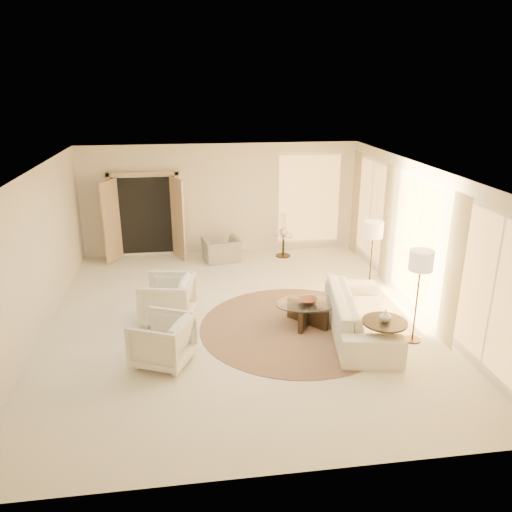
{
  "coord_description": "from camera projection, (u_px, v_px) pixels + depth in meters",
  "views": [
    {
      "loc": [
        -0.84,
        -8.46,
        4.24
      ],
      "look_at": [
        0.4,
        0.4,
        1.1
      ],
      "focal_mm": 35.0,
      "sensor_mm": 36.0,
      "label": 1
    }
  ],
  "objects": [
    {
      "name": "room",
      "position": [
        237.0,
        249.0,
        8.96
      ],
      "size": [
        7.04,
        8.04,
        2.83
      ],
      "color": "#EBE6CB",
      "rests_on": "ground"
    },
    {
      "name": "windows_right",
      "position": [
        416.0,
        241.0,
        9.52
      ],
      "size": [
        0.1,
        6.4,
        2.4
      ],
      "primitive_type": null,
      "color": "#FFC166",
      "rests_on": "room"
    },
    {
      "name": "window_back_corner",
      "position": [
        309.0,
        199.0,
        12.97
      ],
      "size": [
        1.7,
        0.1,
        2.4
      ],
      "primitive_type": null,
      "color": "#FFC166",
      "rests_on": "room"
    },
    {
      "name": "curtains_right",
      "position": [
        395.0,
        231.0,
        10.37
      ],
      "size": [
        0.06,
        5.2,
        2.6
      ],
      "primitive_type": null,
      "color": "tan",
      "rests_on": "room"
    },
    {
      "name": "french_doors",
      "position": [
        145.0,
        216.0,
        12.39
      ],
      "size": [
        1.95,
        0.66,
        2.16
      ],
      "color": "tan",
      "rests_on": "room"
    },
    {
      "name": "area_rug",
      "position": [
        296.0,
        327.0,
        9.1
      ],
      "size": [
        4.02,
        4.02,
        0.01
      ],
      "primitive_type": "cylinder",
      "rotation": [
        0.0,
        0.0,
        -0.17
      ],
      "color": "#483021",
      "rests_on": "room"
    },
    {
      "name": "sofa",
      "position": [
        361.0,
        314.0,
        8.77
      ],
      "size": [
        1.4,
        2.67,
        0.74
      ],
      "primitive_type": "imported",
      "rotation": [
        0.0,
        0.0,
        1.41
      ],
      "color": "white",
      "rests_on": "room"
    },
    {
      "name": "armchair_left",
      "position": [
        167.0,
        297.0,
        9.22
      ],
      "size": [
        1.02,
        1.07,
        0.94
      ],
      "primitive_type": "imported",
      "rotation": [
        0.0,
        0.0,
        -1.78
      ],
      "color": "white",
      "rests_on": "room"
    },
    {
      "name": "armchair_right",
      "position": [
        162.0,
        338.0,
        7.82
      ],
      "size": [
        1.06,
        1.09,
        0.86
      ],
      "primitive_type": "imported",
      "rotation": [
        0.0,
        0.0,
        -2.0
      ],
      "color": "white",
      "rests_on": "room"
    },
    {
      "name": "accent_chair",
      "position": [
        222.0,
        246.0,
        12.34
      ],
      "size": [
        0.98,
        0.74,
        0.77
      ],
      "primitive_type": "imported",
      "rotation": [
        0.0,
        0.0,
        3.34
      ],
      "color": "#9B978D",
      "rests_on": "room"
    },
    {
      "name": "coffee_table",
      "position": [
        308.0,
        311.0,
        9.12
      ],
      "size": [
        1.29,
        1.29,
        0.43
      ],
      "rotation": [
        0.0,
        0.0,
        0.09
      ],
      "color": "black",
      "rests_on": "room"
    },
    {
      "name": "end_table",
      "position": [
        384.0,
        333.0,
        7.92
      ],
      "size": [
        0.71,
        0.71,
        0.67
      ],
      "rotation": [
        0.0,
        0.0,
        -0.15
      ],
      "color": "black",
      "rests_on": "room"
    },
    {
      "name": "side_table",
      "position": [
        283.0,
        244.0,
        12.69
      ],
      "size": [
        0.48,
        0.48,
        0.56
      ],
      "rotation": [
        0.0,
        0.0,
        0.15
      ],
      "color": "black",
      "rests_on": "room"
    },
    {
      "name": "floor_lamp_near",
      "position": [
        373.0,
        233.0,
        10.02
      ],
      "size": [
        0.39,
        0.39,
        1.6
      ],
      "rotation": [
        0.0,
        0.0,
        0.41
      ],
      "color": "black",
      "rests_on": "room"
    },
    {
      "name": "floor_lamp_far",
      "position": [
        421.0,
        265.0,
        8.17
      ],
      "size": [
        0.4,
        0.4,
        1.65
      ],
      "rotation": [
        0.0,
        0.0,
        0.09
      ],
      "color": "black",
      "rests_on": "room"
    },
    {
      "name": "bowl",
      "position": [
        308.0,
        301.0,
        9.06
      ],
      "size": [
        0.36,
        0.36,
        0.08
      ],
      "primitive_type": "imported",
      "rotation": [
        0.0,
        0.0,
        0.09
      ],
      "color": "brown",
      "rests_on": "coffee_table"
    },
    {
      "name": "end_vase",
      "position": [
        385.0,
        316.0,
        7.82
      ],
      "size": [
        0.19,
        0.19,
        0.19
      ],
      "primitive_type": "imported",
      "rotation": [
        0.0,
        0.0,
        -0.01
      ],
      "color": "silver",
      "rests_on": "end_table"
    },
    {
      "name": "side_vase",
      "position": [
        284.0,
        231.0,
        12.57
      ],
      "size": [
        0.24,
        0.24,
        0.24
      ],
      "primitive_type": "imported",
      "rotation": [
        0.0,
        0.0,
        0.05
      ],
      "color": "silver",
      "rests_on": "side_table"
    }
  ]
}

